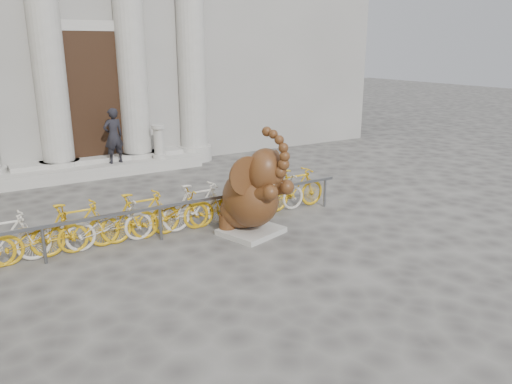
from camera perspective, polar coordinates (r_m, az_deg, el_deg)
ground at (r=7.78m, az=1.72°, el=-12.85°), size 80.00×80.00×0.00m
entrance_steps at (r=15.95m, az=-16.93°, el=2.59°), size 6.00×1.20×0.36m
elephant_statue at (r=10.22m, az=-0.41°, el=-0.47°), size 1.52×1.81×2.29m
bike_rack at (r=10.41m, az=-11.45°, el=-2.39°), size 8.82×0.53×1.00m
pedestrian at (r=15.63m, az=-15.98°, el=6.20°), size 0.66×0.49×1.66m
balustrade_post at (r=16.00m, az=-11.04°, el=5.50°), size 0.43×0.43×1.06m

